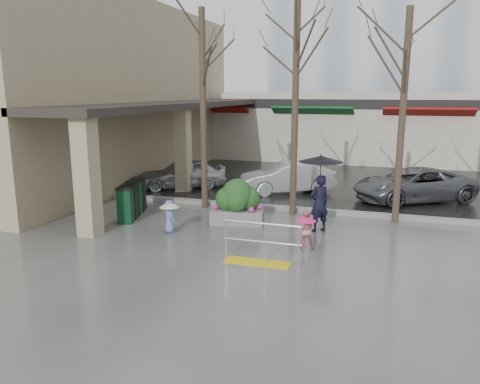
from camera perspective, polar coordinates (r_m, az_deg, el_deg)
The scene contains 20 objects.
ground at distance 12.93m, azimuth -2.03°, elevation -6.21°, with size 120.00×120.00×0.00m, color #51514F.
street_asphalt at distance 34.05m, azimuth 10.58°, elevation 5.09°, with size 120.00×36.00×0.01m, color black.
curb at distance 16.58m, azimuth 2.63°, elevation -1.80°, with size 120.00×0.30×0.15m, color gray.
near_building at distance 23.56m, azimuth -16.61°, elevation 11.49°, with size 6.00×18.00×8.00m, color tan.
canopy_slab at distance 21.51m, azimuth -7.07°, elevation 10.88°, with size 2.80×18.00×0.25m, color #2D2823.
pillar_front at distance 13.87m, azimuth -18.17°, elevation 1.91°, with size 0.55×0.55×3.50m, color tan.
pillar_back at distance 19.45m, azimuth -6.97°, elevation 5.21°, with size 0.55×0.55×3.50m, color tan.
storefront_row at distance 29.66m, azimuth 13.60°, elevation 7.85°, with size 34.00×6.74×4.00m.
handrail at distance 11.34m, azimuth 2.43°, elevation -6.88°, with size 1.90×0.50×1.03m.
tree_west at distance 16.38m, azimuth -4.61°, elevation 15.66°, with size 3.20×3.20×6.80m.
tree_midwest at distance 15.48m, azimuth 6.89°, elevation 16.38°, with size 3.20×3.20×7.00m.
tree_mideast at distance 15.17m, azimuth 19.59°, elevation 14.46°, with size 3.20×3.20×6.50m.
woman at distance 13.84m, azimuth 9.72°, elevation 0.83°, with size 1.29×1.29×2.31m.
child_pink at distance 12.41m, azimuth 7.97°, elevation -4.25°, with size 0.57×0.57×1.04m.
child_blue at distance 13.83m, azimuth -8.58°, elevation -2.53°, with size 0.59×0.59×0.99m.
planter at distance 14.62m, azimuth -0.29°, elevation -1.25°, with size 1.75×1.09×1.43m.
news_boxes at distance 15.86m, azimuth -12.99°, elevation -0.88°, with size 1.00×2.12×1.16m.
car_a at distance 20.20m, azimuth -7.04°, elevation 2.25°, with size 1.49×3.70×1.26m, color #9E9EA2.
car_b at distance 19.20m, azimuth 5.73°, elevation 1.77°, with size 1.33×3.82×1.26m, color silver.
car_c at distance 18.81m, azimuth 20.35°, elevation 0.85°, with size 2.09×4.53×1.26m, color #56585E.
Camera 1 is at (4.16, -11.55, 4.07)m, focal length 35.00 mm.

